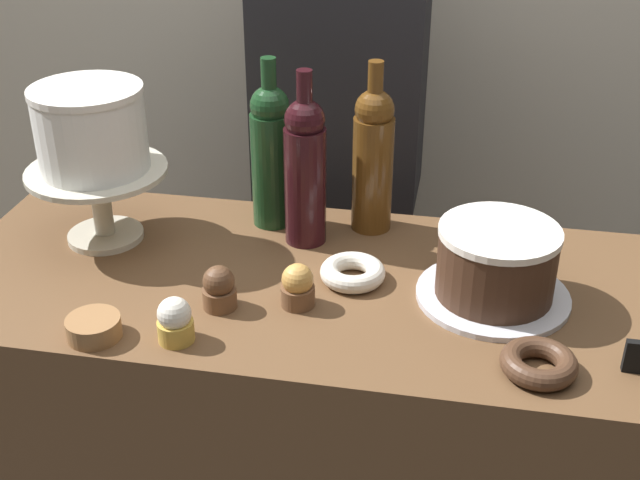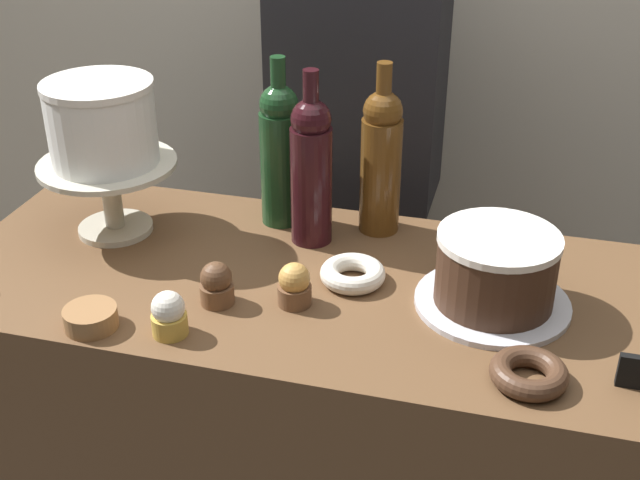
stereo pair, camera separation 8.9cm
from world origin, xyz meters
The scene contains 15 objects.
display_counter centered at (0.00, 0.00, 0.46)m, with size 1.31×0.55×0.92m.
cake_stand_pedestal centered at (-0.42, 0.07, 1.02)m, with size 0.25×0.25×0.14m.
white_layer_cake centered at (-0.42, 0.07, 1.14)m, with size 0.20×0.20×0.15m.
silver_serving_platter centered at (0.29, 0.00, 0.93)m, with size 0.25×0.25×0.01m.
chocolate_round_cake centered at (0.29, 0.00, 1.00)m, with size 0.20×0.20×0.12m.
wine_bottle_dark_red centered at (-0.05, 0.14, 1.07)m, with size 0.08×0.08×0.33m.
wine_bottle_amber centered at (0.06, 0.21, 1.07)m, with size 0.08×0.08×0.33m.
wine_bottle_green centered at (-0.13, 0.20, 1.07)m, with size 0.08×0.08×0.33m.
cupcake_vanilla centered at (-0.18, -0.21, 0.96)m, with size 0.06×0.06×0.07m.
cupcake_chocolate centered at (-0.14, -0.11, 0.96)m, with size 0.06×0.06×0.07m.
cupcake_caramel centered at (-0.02, -0.08, 0.96)m, with size 0.06×0.06×0.07m.
donut_chocolate centered at (0.36, -0.19, 0.94)m, with size 0.11×0.11×0.03m.
donut_sugar centered at (0.05, 0.01, 0.94)m, with size 0.11×0.11×0.03m.
cookie_stack centered at (-0.31, -0.22, 0.94)m, with size 0.08×0.08×0.03m.
barista_figure centered at (-0.05, 0.52, 0.84)m, with size 0.36×0.22×1.60m.
Camera 2 is at (0.31, -1.16, 1.67)m, focal length 46.28 mm.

